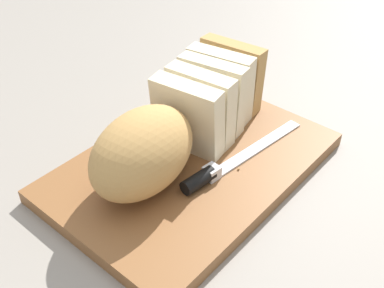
{
  "coord_description": "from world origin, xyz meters",
  "views": [
    {
      "loc": [
        -0.41,
        -0.32,
        0.46
      ],
      "look_at": [
        0.0,
        0.0,
        0.05
      ],
      "focal_mm": 44.31,
      "sensor_mm": 36.0,
      "label": 1
    }
  ],
  "objects": [
    {
      "name": "cutting_board",
      "position": [
        0.0,
        0.0,
        0.01
      ],
      "size": [
        0.41,
        0.29,
        0.02
      ],
      "primitive_type": "cube",
      "rotation": [
        0.0,
        0.0,
        -0.05
      ],
      "color": "brown",
      "rests_on": "ground_plane"
    },
    {
      "name": "crumb_near_knife",
      "position": [
        -0.03,
        0.07,
        0.02
      ],
      "size": [
        0.01,
        0.01,
        0.01
      ],
      "primitive_type": "sphere",
      "color": "tan",
      "rests_on": "cutting_board"
    },
    {
      "name": "crumb_near_loaf",
      "position": [
        -0.06,
        0.03,
        0.02
      ],
      "size": [
        0.0,
        0.0,
        0.0
      ],
      "primitive_type": "sphere",
      "color": "tan",
      "rests_on": "cutting_board"
    },
    {
      "name": "ground_plane",
      "position": [
        0.0,
        0.0,
        0.0
      ],
      "size": [
        3.0,
        3.0,
        0.0
      ],
      "primitive_type": "plane",
      "color": "gray"
    },
    {
      "name": "crumb_stray_left",
      "position": [
        0.02,
        -0.06,
        0.02
      ],
      "size": [
        0.0,
        0.0,
        0.0
      ],
      "primitive_type": "sphere",
      "color": "tan",
      "rests_on": "cutting_board"
    },
    {
      "name": "bread_loaf",
      "position": [
        -0.0,
        0.03,
        0.08
      ],
      "size": [
        0.34,
        0.14,
        0.11
      ],
      "rotation": [
        0.0,
        0.0,
        0.08
      ],
      "color": "tan",
      "rests_on": "cutting_board"
    },
    {
      "name": "bread_knife",
      "position": [
        -0.0,
        -0.05,
        0.03
      ],
      "size": [
        0.24,
        0.06,
        0.02
      ],
      "rotation": [
        0.0,
        0.0,
        -0.16
      ],
      "color": "silver",
      "rests_on": "cutting_board"
    }
  ]
}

